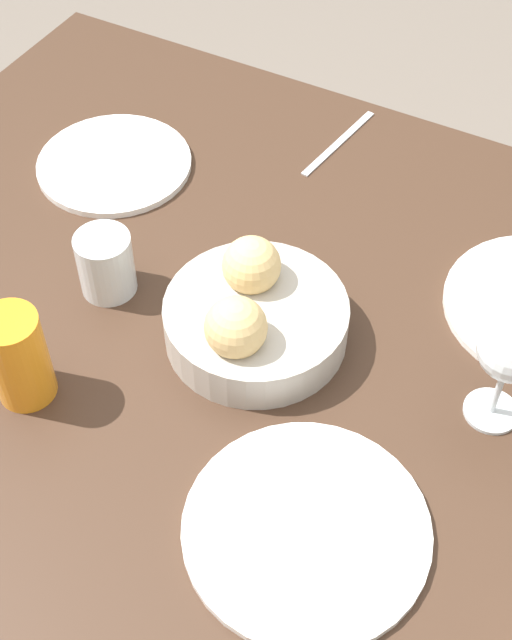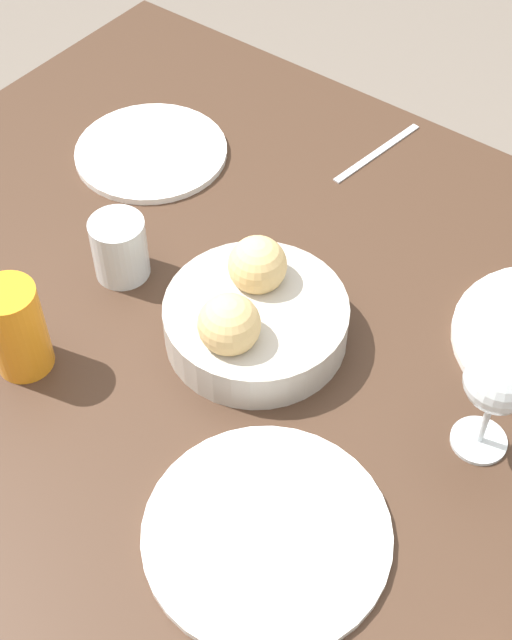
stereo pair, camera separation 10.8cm
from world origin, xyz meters
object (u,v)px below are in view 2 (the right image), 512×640
at_px(juice_glass, 16,329).
at_px(fork_silver, 377,153).
at_px(bread_basket, 253,316).
at_px(plate_far_center, 267,534).
at_px(wine_glass, 499,382).
at_px(plate_near_right, 151,152).
at_px(water_tumbler, 120,248).

xyz_separation_m(juice_glass, fork_silver, (-0.13, -0.59, -0.06)).
distance_m(bread_basket, plate_far_center, 0.27).
relative_size(juice_glass, wine_glass, 0.80).
bearing_deg(bread_basket, fork_silver, -80.46).
bearing_deg(bread_basket, plate_far_center, 130.17).
relative_size(bread_basket, plate_far_center, 0.86).
bearing_deg(juice_glass, wine_glass, -155.12).
relative_size(bread_basket, plate_near_right, 0.99).
bearing_deg(water_tumbler, bread_basket, -175.66).
xyz_separation_m(plate_near_right, water_tumbler, (-0.13, 0.20, 0.04)).
relative_size(plate_far_center, wine_glass, 1.68).
height_order(plate_near_right, wine_glass, wine_glass).
height_order(juice_glass, fork_silver, juice_glass).
distance_m(plate_far_center, wine_glass, 0.29).
distance_m(bread_basket, plate_near_right, 0.39).
relative_size(bread_basket, wine_glass, 1.44).
bearing_deg(water_tumbler, plate_far_center, 153.15).
height_order(bread_basket, juice_glass, juice_glass).
xyz_separation_m(water_tumbler, fork_silver, (-0.14, -0.41, -0.04)).
relative_size(bread_basket, juice_glass, 1.81).
relative_size(bread_basket, fork_silver, 1.21).
relative_size(wine_glass, fork_silver, 0.84).
xyz_separation_m(bread_basket, water_tumbler, (0.20, 0.02, 0.00)).
distance_m(plate_far_center, fork_silver, 0.65).
bearing_deg(fork_silver, plate_far_center, 111.83).
distance_m(juice_glass, fork_silver, 0.61).
bearing_deg(wine_glass, water_tumbler, 5.13).
xyz_separation_m(juice_glass, wine_glass, (-0.49, -0.23, 0.05)).
bearing_deg(fork_silver, water_tumbler, 71.51).
height_order(bread_basket, wine_glass, wine_glass).
distance_m(bread_basket, juice_glass, 0.28).
bearing_deg(fork_silver, wine_glass, 134.72).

